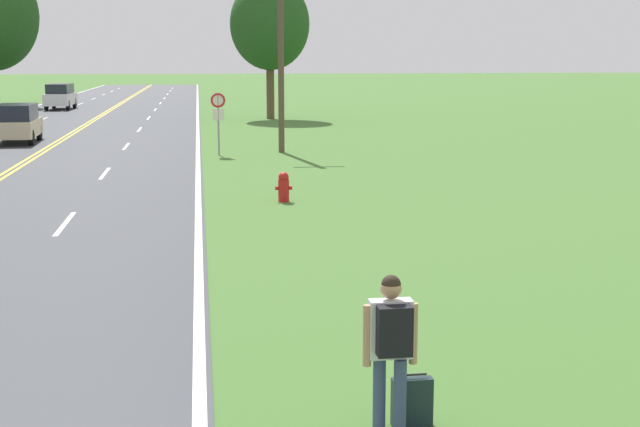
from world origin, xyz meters
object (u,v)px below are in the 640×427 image
hitchhiker_person (391,338)px  traffic_sign (218,108)px  tree_behind_sign (270,24)px  suitcase (412,402)px  car_white_suv_mid_near (60,96)px  fire_hydrant (284,187)px  car_champagne_van_approaching (17,123)px

hitchhiker_person → traffic_sign: 26.44m
tree_behind_sign → traffic_sign: bearing=-100.2°
suitcase → tree_behind_sign: tree_behind_sign is taller
tree_behind_sign → car_white_suv_mid_near: 19.26m
traffic_sign → fire_hydrant: bearing=-82.9°
suitcase → fire_hydrant: fire_hydrant is taller
tree_behind_sign → car_white_suv_mid_near: size_ratio=1.84×
car_champagne_van_approaching → car_white_suv_mid_near: car_white_suv_mid_near is taller
car_white_suv_mid_near → car_champagne_van_approaching: bearing=-174.1°
suitcase → car_champagne_van_approaching: car_champagne_van_approaching is taller
fire_hydrant → car_champagne_van_approaching: bearing=119.8°
hitchhiker_person → suitcase: bearing=-58.8°
car_white_suv_mid_near → fire_hydrant: bearing=-162.8°
suitcase → tree_behind_sign: bearing=-3.5°
suitcase → traffic_sign: (-1.37, 26.24, 1.57)m
hitchhiker_person → fire_hydrant: bearing=-2.0°
suitcase → traffic_sign: 26.32m
hitchhiker_person → traffic_sign: traffic_sign is taller
fire_hydrant → tree_behind_sign: tree_behind_sign is taller
hitchhiker_person → car_white_suv_mid_near: bearing=10.7°
suitcase → car_white_suv_mid_near: car_white_suv_mid_near is taller
car_champagne_van_approaching → hitchhiker_person: bearing=-165.3°
hitchhiker_person → car_champagne_van_approaching: (-9.88, 32.64, -0.11)m
traffic_sign → car_champagne_van_approaching: size_ratio=0.58×
tree_behind_sign → suitcase: bearing=-92.8°
traffic_sign → tree_behind_sign: (3.66, 20.36, 3.90)m
suitcase → tree_behind_sign: (2.29, 46.59, 5.47)m
traffic_sign → tree_behind_sign: size_ratio=0.28×
hitchhiker_person → car_white_suv_mid_near: car_white_suv_mid_near is taller
suitcase → fire_hydrant: 14.67m
suitcase → car_champagne_van_approaching: bearing=16.6°
car_white_suv_mid_near → traffic_sign: bearing=-160.0°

